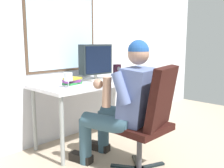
% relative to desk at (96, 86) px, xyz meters
% --- Properties ---
extents(wall_rear, '(5.01, 0.08, 2.64)m').
position_rel_desk_xyz_m(wall_rear, '(0.25, 0.38, 0.66)').
color(wall_rear, silver).
rests_on(wall_rear, ground).
extents(desk, '(1.46, 0.64, 0.73)m').
position_rel_desk_xyz_m(desk, '(0.00, 0.00, 0.00)').
color(desk, gray).
rests_on(desk, ground).
extents(office_chair, '(0.55, 0.56, 0.98)m').
position_rel_desk_xyz_m(office_chair, '(-0.20, -0.94, -0.12)').
color(office_chair, black).
rests_on(office_chair, ground).
extents(person_seated, '(0.63, 0.86, 1.20)m').
position_rel_desk_xyz_m(person_seated, '(-0.25, -0.67, -0.05)').
color(person_seated, '#324F5E').
rests_on(person_seated, ground).
extents(crt_monitor, '(0.41, 0.23, 0.42)m').
position_rel_desk_xyz_m(crt_monitor, '(0.04, 0.04, 0.30)').
color(crt_monitor, beige).
rests_on(crt_monitor, desk).
extents(wine_glass, '(0.09, 0.09, 0.15)m').
position_rel_desk_xyz_m(wine_glass, '(-0.49, -0.14, 0.16)').
color(wine_glass, silver).
rests_on(wine_glass, desk).
extents(desk_speaker, '(0.09, 0.08, 0.16)m').
position_rel_desk_xyz_m(desk_speaker, '(0.48, 0.11, 0.14)').
color(desk_speaker, black).
rests_on(desk_speaker, desk).
extents(book_stack, '(0.22, 0.17, 0.08)m').
position_rel_desk_xyz_m(book_stack, '(-0.35, -0.01, 0.10)').
color(book_stack, '#26793A').
rests_on(book_stack, desk).
extents(cd_case, '(0.17, 0.16, 0.01)m').
position_rel_desk_xyz_m(cd_case, '(0.42, -0.11, 0.07)').
color(cd_case, '#322523').
rests_on(cd_case, desk).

